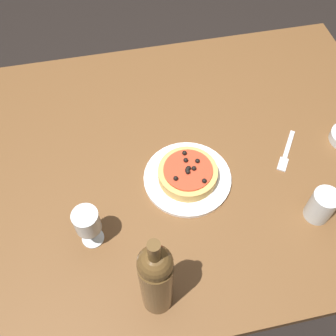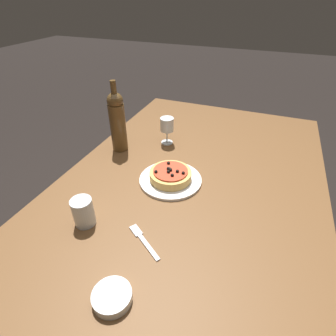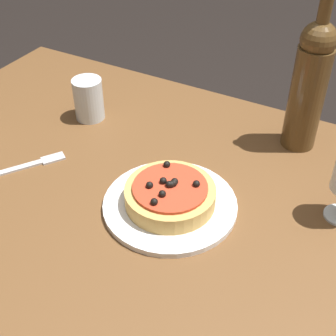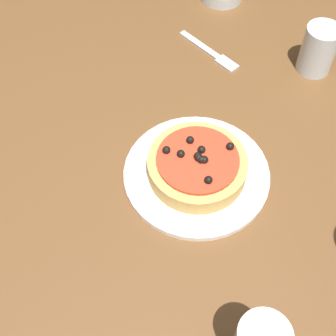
{
  "view_description": "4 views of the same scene",
  "coord_description": "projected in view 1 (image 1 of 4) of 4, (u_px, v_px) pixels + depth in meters",
  "views": [
    {
      "loc": [
        0.11,
        0.68,
        1.77
      ],
      "look_at": [
        -0.03,
        0.05,
        0.8
      ],
      "focal_mm": 42.0,
      "sensor_mm": 36.0,
      "label": 1
    },
    {
      "loc": [
        -0.89,
        -0.23,
        1.45
      ],
      "look_at": [
        -0.13,
        0.07,
        0.88
      ],
      "focal_mm": 28.0,
      "sensor_mm": 36.0,
      "label": 2
    },
    {
      "loc": [
        0.24,
        -0.5,
        1.4
      ],
      "look_at": [
        -0.09,
        0.1,
        0.86
      ],
      "focal_mm": 50.0,
      "sensor_mm": 36.0,
      "label": 3
    },
    {
      "loc": [
        0.39,
        0.14,
        1.47
      ],
      "look_at": [
        -0.05,
        0.04,
        0.82
      ],
      "focal_mm": 50.0,
      "sensor_mm": 36.0,
      "label": 4
    }
  ],
  "objects": [
    {
      "name": "pizza",
      "position": [
        188.0,
        173.0,
        1.15
      ],
      "size": [
        0.17,
        0.17,
        0.05
      ],
      "color": "tan",
      "rests_on": "dinner_plate"
    },
    {
      "name": "ground_plane",
      "position": [
        160.0,
        255.0,
        1.86
      ],
      "size": [
        14.0,
        14.0,
        0.0
      ],
      "primitive_type": "plane",
      "color": "black"
    },
    {
      "name": "wine_glass",
      "position": [
        87.0,
        222.0,
        0.99
      ],
      "size": [
        0.07,
        0.07,
        0.14
      ],
      "color": "silver",
      "rests_on": "dining_table"
    },
    {
      "name": "dining_table",
      "position": [
        157.0,
        175.0,
        1.28
      ],
      "size": [
        1.59,
        1.07,
        0.77
      ],
      "color": "brown",
      "rests_on": "ground_plane"
    },
    {
      "name": "water_cup",
      "position": [
        321.0,
        206.0,
        1.07
      ],
      "size": [
        0.07,
        0.07,
        0.1
      ],
      "color": "silver",
      "rests_on": "dining_table"
    },
    {
      "name": "fork",
      "position": [
        286.0,
        153.0,
        1.23
      ],
      "size": [
        0.11,
        0.15,
        0.0
      ],
      "rotation": [
        0.0,
        0.0,
        0.97
      ],
      "color": "silver",
      "rests_on": "dining_table"
    },
    {
      "name": "wine_bottle",
      "position": [
        156.0,
        279.0,
        0.85
      ],
      "size": [
        0.08,
        0.08,
        0.34
      ],
      "color": "brown",
      "rests_on": "dining_table"
    },
    {
      "name": "dinner_plate",
      "position": [
        187.0,
        178.0,
        1.17
      ],
      "size": [
        0.26,
        0.26,
        0.01
      ],
      "color": "white",
      "rests_on": "dining_table"
    }
  ]
}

